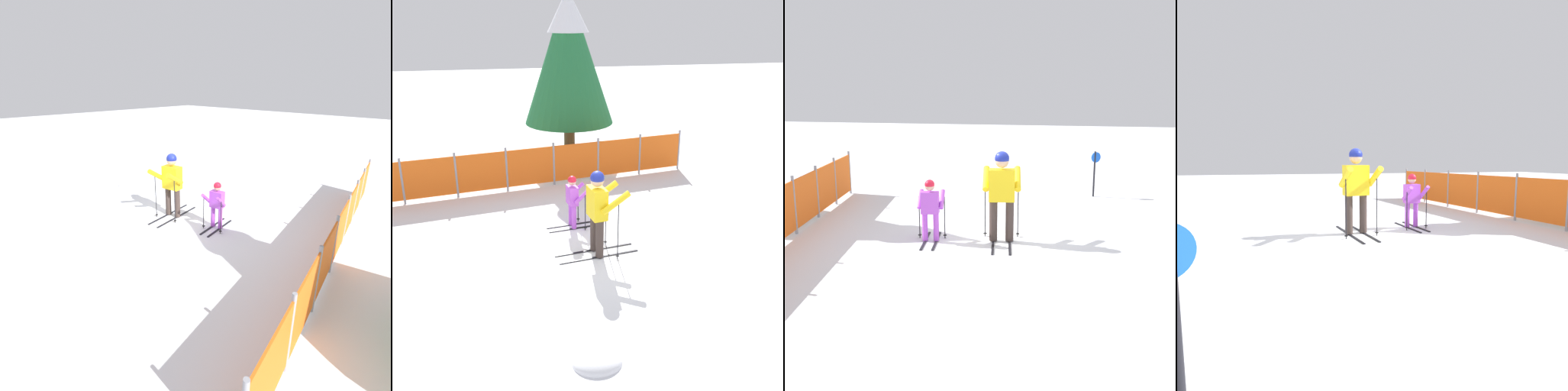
% 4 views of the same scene
% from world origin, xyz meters
% --- Properties ---
extents(ground_plane, '(60.00, 60.00, 0.00)m').
position_xyz_m(ground_plane, '(0.00, 0.00, 0.00)').
color(ground_plane, white).
extents(skier_adult, '(1.68, 0.81, 1.74)m').
position_xyz_m(skier_adult, '(-0.01, 0.06, 1.04)').
color(skier_adult, black).
rests_on(skier_adult, ground_plane).
extents(skier_child, '(1.16, 0.56, 1.20)m').
position_xyz_m(skier_child, '(-0.30, 1.39, 0.71)').
color(skier_child, black).
rests_on(skier_child, ground_plane).
extents(safety_fence, '(8.97, 1.69, 1.19)m').
position_xyz_m(safety_fence, '(-1.02, 4.07, 0.59)').
color(safety_fence, gray).
rests_on(safety_fence, ground_plane).
extents(conifer_far, '(2.79, 2.79, 5.19)m').
position_xyz_m(conifer_far, '(0.45, 6.89, 3.21)').
color(conifer_far, '#4C3823').
rests_on(conifer_far, ground_plane).
extents(snow_mound, '(0.70, 0.60, 0.28)m').
position_xyz_m(snow_mound, '(-0.67, -3.06, 0.00)').
color(snow_mound, white).
rests_on(snow_mound, ground_plane).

